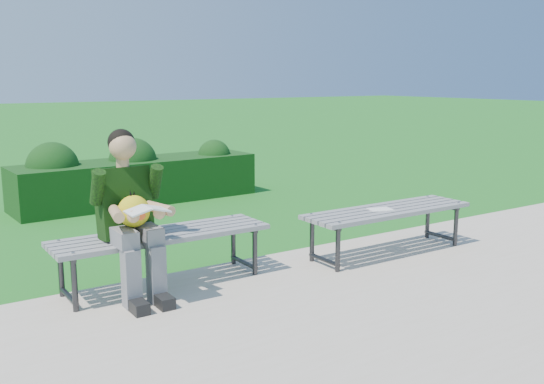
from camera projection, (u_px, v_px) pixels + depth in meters
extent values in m
plane|color=#396C21|center=(245.00, 261.00, 5.79)|extent=(80.00, 80.00, 0.00)
cube|color=#C1B1A0|center=(370.00, 320.00, 4.35)|extent=(30.00, 3.50, 0.02)
cube|color=#10350E|center=(138.00, 181.00, 8.49)|extent=(3.43, 1.01, 0.60)
sphere|color=#10350E|center=(53.00, 168.00, 7.88)|extent=(0.71, 0.71, 0.68)
sphere|color=#10350E|center=(133.00, 162.00, 8.47)|extent=(0.70, 0.70, 0.67)
sphere|color=#10350E|center=(214.00, 156.00, 9.09)|extent=(0.51, 0.51, 0.49)
cube|color=gray|center=(173.00, 240.00, 4.81)|extent=(1.80, 0.08, 0.04)
cube|color=gray|center=(167.00, 238.00, 4.90)|extent=(1.80, 0.08, 0.04)
cube|color=gray|center=(162.00, 235.00, 4.99)|extent=(1.80, 0.08, 0.04)
cube|color=gray|center=(157.00, 232.00, 5.07)|extent=(1.80, 0.09, 0.04)
cube|color=gray|center=(152.00, 230.00, 5.16)|extent=(1.80, 0.09, 0.04)
cylinder|color=#2D2D30|center=(75.00, 285.00, 4.45)|extent=(0.04, 0.04, 0.41)
cylinder|color=#2D2D30|center=(61.00, 271.00, 4.76)|extent=(0.04, 0.04, 0.41)
cylinder|color=#2D2D30|center=(66.00, 255.00, 4.57)|extent=(0.04, 0.42, 0.04)
cylinder|color=#2D2D30|center=(69.00, 296.00, 4.63)|extent=(0.04, 0.42, 0.04)
cylinder|color=gray|center=(73.00, 253.00, 4.39)|extent=(0.02, 0.02, 0.01)
cylinder|color=gray|center=(58.00, 240.00, 4.73)|extent=(0.02, 0.02, 0.01)
cylinder|color=#2D2D30|center=(255.00, 252.00, 5.29)|extent=(0.04, 0.04, 0.41)
cylinder|color=#2D2D30|center=(233.00, 242.00, 5.60)|extent=(0.04, 0.04, 0.41)
cylinder|color=#2D2D30|center=(244.00, 227.00, 5.41)|extent=(0.04, 0.42, 0.04)
cylinder|color=#2D2D30|center=(244.00, 262.00, 5.47)|extent=(0.04, 0.42, 0.04)
cylinder|color=gray|center=(256.00, 225.00, 5.23)|extent=(0.02, 0.02, 0.01)
cylinder|color=gray|center=(232.00, 216.00, 5.57)|extent=(0.02, 0.02, 0.01)
cube|color=gray|center=(403.00, 214.00, 5.73)|extent=(1.80, 0.08, 0.04)
cube|color=gray|center=(396.00, 212.00, 5.82)|extent=(1.80, 0.08, 0.04)
cube|color=gray|center=(388.00, 210.00, 5.90)|extent=(1.80, 0.08, 0.04)
cube|color=gray|center=(381.00, 209.00, 5.99)|extent=(1.80, 0.09, 0.04)
cube|color=gray|center=(373.00, 207.00, 6.07)|extent=(1.80, 0.08, 0.04)
cylinder|color=#2D2D30|center=(338.00, 249.00, 5.37)|extent=(0.04, 0.04, 0.41)
cylinder|color=#2D2D30|center=(312.00, 240.00, 5.68)|extent=(0.04, 0.04, 0.41)
cylinder|color=#2D2D30|center=(325.00, 225.00, 5.49)|extent=(0.04, 0.42, 0.04)
cylinder|color=#2D2D30|center=(324.00, 260.00, 5.55)|extent=(0.04, 0.42, 0.04)
cylinder|color=gray|center=(340.00, 223.00, 5.31)|extent=(0.02, 0.02, 0.01)
cylinder|color=gray|center=(311.00, 214.00, 5.65)|extent=(0.02, 0.02, 0.01)
cylinder|color=#2D2D30|center=(456.00, 226.00, 6.21)|extent=(0.04, 0.04, 0.41)
cylinder|color=#2D2D30|center=(428.00, 219.00, 6.52)|extent=(0.04, 0.04, 0.41)
cylinder|color=#2D2D30|center=(442.00, 206.00, 6.33)|extent=(0.04, 0.42, 0.04)
cylinder|color=#2D2D30|center=(441.00, 236.00, 6.39)|extent=(0.04, 0.42, 0.04)
cylinder|color=gray|center=(459.00, 203.00, 6.15)|extent=(0.02, 0.02, 0.01)
cylinder|color=gray|center=(428.00, 196.00, 6.49)|extent=(0.02, 0.02, 0.01)
cube|color=gray|center=(121.00, 236.00, 4.62)|extent=(0.14, 0.42, 0.13)
cube|color=gray|center=(146.00, 232.00, 4.73)|extent=(0.14, 0.42, 0.13)
cube|color=gray|center=(131.00, 279.00, 4.53)|extent=(0.12, 0.13, 0.45)
cube|color=gray|center=(156.00, 274.00, 4.64)|extent=(0.12, 0.13, 0.45)
cube|color=black|center=(137.00, 305.00, 4.48)|extent=(0.11, 0.26, 0.09)
cube|color=black|center=(162.00, 300.00, 4.59)|extent=(0.11, 0.26, 0.09)
cube|color=black|center=(124.00, 202.00, 4.80)|extent=(0.40, 0.30, 0.59)
cylinder|color=tan|center=(123.00, 163.00, 4.72)|extent=(0.10, 0.10, 0.08)
sphere|color=tan|center=(123.00, 146.00, 4.68)|extent=(0.21, 0.21, 0.21)
sphere|color=black|center=(121.00, 142.00, 4.70)|extent=(0.21, 0.21, 0.21)
cylinder|color=black|center=(98.00, 187.00, 4.56)|extent=(0.10, 0.21, 0.30)
cylinder|color=black|center=(155.00, 182.00, 4.81)|extent=(0.10, 0.21, 0.30)
cylinder|color=tan|center=(116.00, 214.00, 4.45)|extent=(0.14, 0.31, 0.08)
cylinder|color=tan|center=(160.00, 208.00, 4.63)|extent=(0.14, 0.31, 0.08)
sphere|color=tan|center=(133.00, 217.00, 4.35)|extent=(0.09, 0.09, 0.09)
sphere|color=tan|center=(159.00, 213.00, 4.46)|extent=(0.09, 0.09, 0.09)
sphere|color=yellow|center=(134.00, 211.00, 4.63)|extent=(0.25, 0.25, 0.25)
cone|color=#E15322|center=(139.00, 215.00, 4.53)|extent=(0.07, 0.07, 0.07)
cone|color=black|center=(131.00, 195.00, 4.60)|extent=(0.03, 0.04, 0.08)
cone|color=black|center=(134.00, 195.00, 4.63)|extent=(0.03, 0.04, 0.07)
sphere|color=white|center=(133.00, 210.00, 4.51)|extent=(0.05, 0.05, 0.05)
sphere|color=white|center=(144.00, 209.00, 4.56)|extent=(0.05, 0.05, 0.05)
cube|color=white|center=(137.00, 211.00, 4.34)|extent=(0.15, 0.20, 0.05)
cube|color=white|center=(157.00, 208.00, 4.42)|extent=(0.15, 0.20, 0.05)
cube|color=white|center=(380.00, 209.00, 5.85)|extent=(0.26, 0.21, 0.01)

